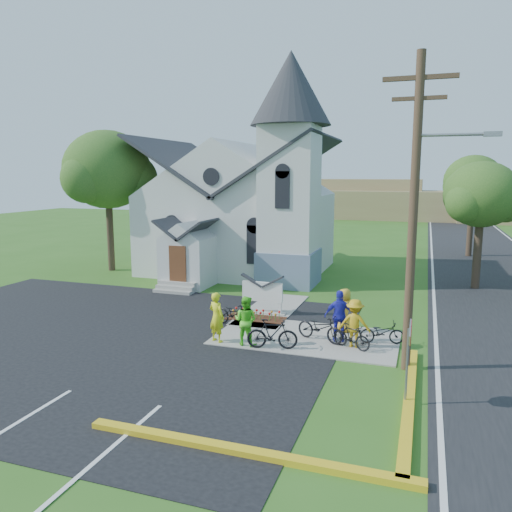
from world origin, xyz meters
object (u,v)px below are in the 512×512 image
(utility_pole, at_px, (416,205))
(cyclist_3, at_px, (355,323))
(bike_3, at_px, (351,336))
(stop_sign, at_px, (409,344))
(cyclist_2, at_px, (340,316))
(cyclist_0, at_px, (217,317))
(bike_4, at_px, (382,332))
(bike_2, at_px, (320,328))
(cyclist_1, at_px, (246,320))
(bike_1, at_px, (272,334))
(cyclist_4, at_px, (344,310))
(church_sign, at_px, (262,292))
(bike_0, at_px, (234,314))

(utility_pole, bearing_deg, cyclist_3, 142.55)
(bike_3, bearing_deg, stop_sign, -128.58)
(cyclist_3, bearing_deg, cyclist_2, -31.47)
(cyclist_0, relative_size, bike_4, 1.16)
(bike_2, xyz_separation_m, cyclist_3, (1.33, -0.24, 0.38))
(cyclist_1, relative_size, bike_4, 1.13)
(bike_1, bearing_deg, stop_sign, -135.21)
(stop_sign, distance_m, cyclist_4, 6.52)
(stop_sign, bearing_deg, church_sign, 131.88)
(bike_1, bearing_deg, cyclist_0, 74.05)
(bike_2, height_order, bike_3, bike_2)
(cyclist_0, bearing_deg, bike_1, -161.31)
(cyclist_1, relative_size, bike_2, 0.94)
(cyclist_0, xyz_separation_m, bike_3, (4.96, 0.85, -0.50))
(cyclist_3, height_order, bike_4, cyclist_3)
(stop_sign, distance_m, bike_0, 8.88)
(cyclist_4, bearing_deg, bike_0, 32.42)
(cyclist_1, distance_m, cyclist_4, 4.25)
(stop_sign, relative_size, bike_0, 1.28)
(cyclist_1, relative_size, bike_1, 1.00)
(church_sign, height_order, bike_3, church_sign)
(cyclist_3, relative_size, bike_4, 1.08)
(stop_sign, distance_m, cyclist_2, 5.38)
(stop_sign, xyz_separation_m, bike_2, (-3.34, 4.43, -1.21))
(bike_1, bearing_deg, bike_0, 34.00)
(stop_sign, distance_m, bike_3, 4.65)
(cyclist_3, bearing_deg, bike_1, 26.75)
(church_sign, relative_size, bike_2, 1.12)
(utility_pole, xyz_separation_m, bike_2, (-3.27, 1.73, -4.84))
(cyclist_2, xyz_separation_m, bike_3, (0.55, -0.68, -0.53))
(bike_0, distance_m, cyclist_4, 4.55)
(cyclist_1, relative_size, bike_3, 1.22)
(cyclist_1, bearing_deg, bike_4, -153.81)
(utility_pole, bearing_deg, bike_4, 115.03)
(church_sign, distance_m, utility_pole, 9.18)
(cyclist_0, distance_m, bike_1, 2.27)
(stop_sign, relative_size, bike_3, 1.63)
(cyclist_0, bearing_deg, utility_pole, -161.96)
(bike_2, relative_size, bike_3, 1.29)
(utility_pole, bearing_deg, cyclist_1, 175.95)
(utility_pole, height_order, cyclist_2, utility_pole)
(bike_1, relative_size, cyclist_2, 0.94)
(bike_3, relative_size, bike_4, 0.93)
(cyclist_3, height_order, cyclist_4, cyclist_3)
(cyclist_0, height_order, bike_1, cyclist_0)
(cyclist_3, bearing_deg, bike_2, -6.52)
(cyclist_2, height_order, bike_4, cyclist_2)
(bike_1, xyz_separation_m, bike_4, (3.73, 1.88, -0.12))
(utility_pole, relative_size, cyclist_4, 5.65)
(church_sign, xyz_separation_m, cyclist_4, (3.97, -1.51, -0.09))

